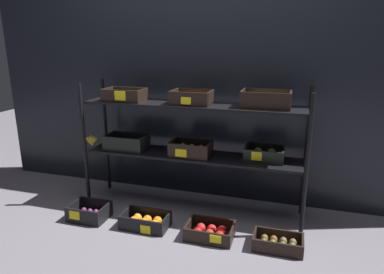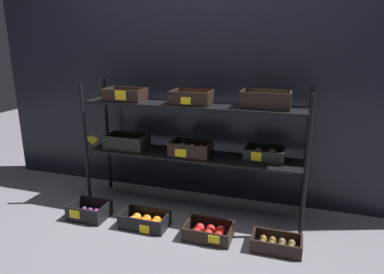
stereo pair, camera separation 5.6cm
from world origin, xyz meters
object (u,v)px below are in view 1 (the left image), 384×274
object	(u,v)px
crate_ground_plum	(89,213)
crate_ground_apple_red	(210,232)
display_rack	(192,129)
crate_ground_kiwi	(278,243)
crate_ground_orange	(146,221)

from	to	relation	value
crate_ground_plum	crate_ground_apple_red	size ratio (longest dim) A/B	0.87
display_rack	crate_ground_apple_red	bearing A→B (deg)	-56.66
crate_ground_plum	crate_ground_kiwi	size ratio (longest dim) A/B	0.88
display_rack	crate_ground_orange	xyz separation A→B (m)	(-0.26, -0.41, -0.68)
display_rack	crate_ground_apple_red	size ratio (longest dim) A/B	5.56
display_rack	crate_ground_kiwi	size ratio (longest dim) A/B	5.61
crate_ground_plum	crate_ground_orange	xyz separation A→B (m)	(0.51, 0.01, 0.00)
crate_ground_orange	crate_ground_apple_red	xyz separation A→B (m)	(0.53, 0.00, -0.00)
crate_ground_orange	display_rack	bearing A→B (deg)	57.57
display_rack	crate_ground_kiwi	xyz separation A→B (m)	(0.77, -0.42, -0.69)
crate_ground_kiwi	crate_ground_plum	bearing A→B (deg)	-179.74
crate_ground_orange	crate_ground_apple_red	world-z (taller)	crate_ground_orange
crate_ground_apple_red	crate_ground_orange	bearing A→B (deg)	-179.82
display_rack	crate_ground_orange	size ratio (longest dim) A/B	5.29
crate_ground_orange	crate_ground_apple_red	bearing A→B (deg)	0.18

